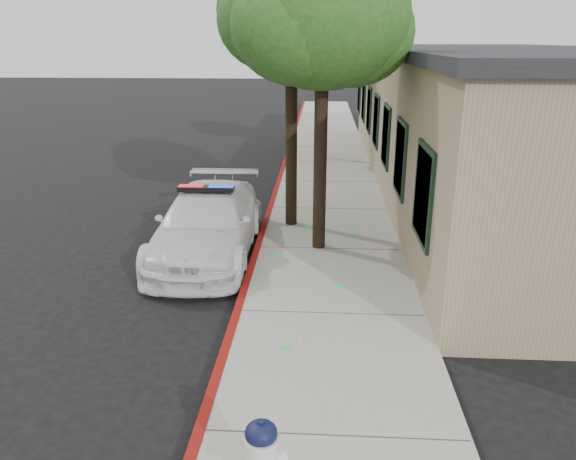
# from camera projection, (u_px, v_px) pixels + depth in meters

# --- Properties ---
(ground) EXTENTS (120.00, 120.00, 0.00)m
(ground) POSITION_uv_depth(u_px,v_px,m) (234.00, 318.00, 9.30)
(ground) COLOR black
(ground) RESTS_ON ground
(sidewalk) EXTENTS (3.20, 60.00, 0.15)m
(sidewalk) POSITION_uv_depth(u_px,v_px,m) (328.00, 252.00, 12.01)
(sidewalk) COLOR gray
(sidewalk) RESTS_ON ground
(red_curb) EXTENTS (0.14, 60.00, 0.16)m
(red_curb) POSITION_uv_depth(u_px,v_px,m) (258.00, 250.00, 12.10)
(red_curb) COLOR maroon
(red_curb) RESTS_ON ground
(clapboard_building) EXTENTS (7.30, 20.89, 4.24)m
(clapboard_building) POSITION_uv_depth(u_px,v_px,m) (496.00, 120.00, 16.70)
(clapboard_building) COLOR #9A8565
(clapboard_building) RESTS_ON ground
(police_car) EXTENTS (2.02, 4.91, 1.54)m
(police_car) POSITION_uv_depth(u_px,v_px,m) (208.00, 223.00, 11.83)
(police_car) COLOR white
(police_car) RESTS_ON ground
(fire_hydrant) EXTENTS (0.51, 0.45, 0.90)m
(fire_hydrant) POSITION_uv_depth(u_px,v_px,m) (262.00, 460.00, 5.33)
(fire_hydrant) COLOR silver
(fire_hydrant) RESTS_ON sidewalk
(street_tree_near) EXTENTS (3.59, 3.39, 6.20)m
(street_tree_near) POSITION_uv_depth(u_px,v_px,m) (323.00, 22.00, 10.57)
(street_tree_near) COLOR black
(street_tree_near) RESTS_ON sidewalk
(street_tree_mid) EXTENTS (3.30, 3.44, 6.30)m
(street_tree_mid) POSITION_uv_depth(u_px,v_px,m) (292.00, 18.00, 12.10)
(street_tree_mid) COLOR black
(street_tree_mid) RESTS_ON sidewalk
(street_tree_far) EXTENTS (2.97, 2.79, 5.28)m
(street_tree_far) POSITION_uv_depth(u_px,v_px,m) (322.00, 49.00, 20.01)
(street_tree_far) COLOR black
(street_tree_far) RESTS_ON sidewalk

